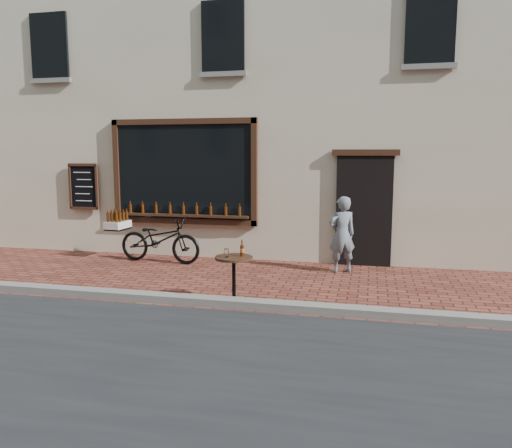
# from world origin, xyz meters

# --- Properties ---
(ground) EXTENTS (90.00, 90.00, 0.00)m
(ground) POSITION_xyz_m (0.00, 0.00, 0.00)
(ground) COLOR #56241C
(ground) RESTS_ON ground
(kerb) EXTENTS (90.00, 0.25, 0.12)m
(kerb) POSITION_xyz_m (0.00, 0.20, 0.06)
(kerb) COLOR slate
(kerb) RESTS_ON ground
(shop_building) EXTENTS (28.00, 6.20, 10.00)m
(shop_building) POSITION_xyz_m (0.00, 6.50, 5.00)
(shop_building) COLOR beige
(shop_building) RESTS_ON ground
(cargo_bicycle) EXTENTS (2.13, 0.79, 1.02)m
(cargo_bicycle) POSITION_xyz_m (-2.24, 2.81, 0.48)
(cargo_bicycle) COLOR black
(cargo_bicycle) RESTS_ON ground
(bistro_table) EXTENTS (0.56, 0.56, 0.97)m
(bistro_table) POSITION_xyz_m (0.08, 0.35, 0.52)
(bistro_table) COLOR black
(bistro_table) RESTS_ON ground
(pedestrian) EXTENTS (0.63, 0.55, 1.45)m
(pedestrian) POSITION_xyz_m (1.52, 2.76, 0.72)
(pedestrian) COLOR slate
(pedestrian) RESTS_ON ground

